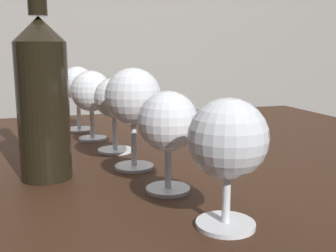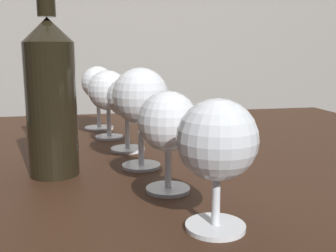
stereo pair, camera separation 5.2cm
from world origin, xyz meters
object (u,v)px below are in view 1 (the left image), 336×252
Objects in this scene: wine_glass_cabernet at (226,142)px; wine_bottle at (43,95)px; wine_glass_white at (114,100)px; wine_glass_port at (91,93)px; wine_glass_rose at (78,85)px; wine_glass_amber at (168,123)px; wine_glass_merlot at (133,99)px.

wine_glass_cabernet is 0.44× the size of wine_bottle.
wine_bottle reaches higher than wine_glass_white.
wine_bottle reaches higher than wine_glass_port.
wine_glass_rose is at bearing 77.44° from wine_bottle.
wine_glass_port reaches higher than wine_glass_amber.
wine_glass_port is 0.46× the size of wine_bottle.
wine_glass_port is (-0.08, 0.47, 0.01)m from wine_glass_cabernet.
wine_glass_merlot reaches higher than wine_glass_port.
wine_glass_rose is (-0.08, 0.46, 0.01)m from wine_glass_amber.
wine_glass_amber is 0.35m from wine_glass_port.
wine_glass_merlot is at bearing -84.90° from wine_glass_white.
wine_glass_cabernet is 0.48m from wine_glass_port.
wine_glass_rose is (-0.02, 0.11, 0.01)m from wine_glass_port.
wine_glass_amber is (-0.02, 0.12, -0.00)m from wine_glass_cabernet.
wine_glass_cabernet is 0.36m from wine_glass_white.
wine_bottle is (-0.10, -0.24, 0.02)m from wine_glass_port.
wine_glass_port is 0.97× the size of wine_glass_rose.
wine_glass_merlot is 1.10× the size of wine_glass_port.
wine_glass_white is at bearing 98.65° from wine_glass_cabernet.
wine_glass_white is (-0.05, 0.36, 0.00)m from wine_glass_cabernet.
wine_glass_cabernet is 0.29m from wine_bottle.
wine_bottle is at bearing 145.21° from wine_glass_amber.
wine_glass_port is (-0.03, 0.12, 0.00)m from wine_glass_white.
wine_glass_amber is at bearing -34.79° from wine_bottle.
wine_glass_port is at bearing -80.55° from wine_glass_rose.
wine_glass_amber is 0.90× the size of wine_glass_rose.
wine_glass_port is at bearing 68.42° from wine_bottle.
wine_glass_merlot is 1.07× the size of wine_glass_rose.
wine_glass_white is (-0.03, 0.23, 0.00)m from wine_glass_amber.
wine_glass_cabernet is 0.59m from wine_glass_rose.
wine_glass_merlot is 0.34m from wine_glass_rose.
wine_glass_amber is 0.23m from wine_glass_white.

